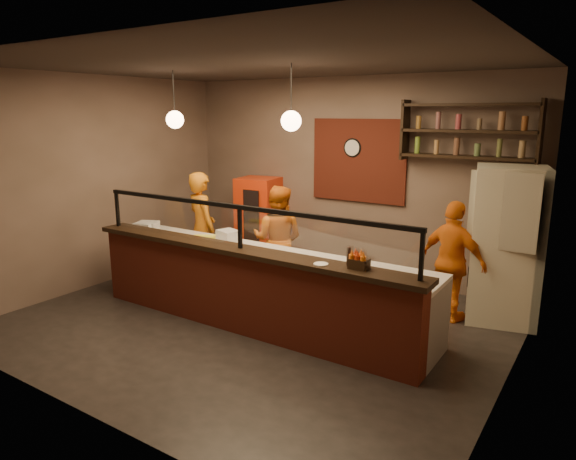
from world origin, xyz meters
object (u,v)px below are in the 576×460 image
Objects in this scene: red_cooler at (259,221)px; pizza_dough at (255,252)px; cook_left at (202,228)px; pepper_mill at (349,256)px; fridge at (506,245)px; cook_right at (453,262)px; wall_clock at (353,148)px; cook_mid at (278,239)px; condiment_caddy at (359,264)px.

red_cooler is 2.52m from pizza_dough.
red_cooler is 3.30× the size of pizza_dough.
cook_left is 3.30m from pepper_mill.
cook_right is at bearing -158.85° from fridge.
cook_right is 1.02× the size of red_cooler.
pepper_mill reaches higher than pizza_dough.
wall_clock is 1.93m from cook_mid.
pizza_dough is at bearing 167.30° from pepper_mill.
wall_clock reaches higher than cook_mid.
fridge reaches higher than red_cooler.
condiment_caddy is at bearing -176.24° from cook_left.
cook_right is 8.03× the size of condiment_caddy.
cook_mid is 1.02× the size of cook_right.
cook_right is at bearing 32.48° from pizza_dough.
wall_clock is 2.56m from cook_right.
fridge is 1.30× the size of red_cooler.
condiment_caddy is (-0.50, -1.73, 0.33)m from cook_right.
fridge is 4.30× the size of pizza_dough.
red_cooler is at bearing 162.25° from fridge.
cook_right is at bearing 171.04° from cook_mid.
cook_left reaches higher than pepper_mill.
wall_clock reaches higher than fridge.
pizza_dough is at bearing 177.72° from cook_left.
wall_clock is at bearing -115.28° from cook_left.
condiment_caddy reaches higher than pizza_dough.
pepper_mill is at bearing -12.70° from pizza_dough.
pizza_dough is (1.61, -0.76, 0.03)m from cook_left.
condiment_caddy is (3.09, -2.42, 0.34)m from red_cooler.
red_cooler is (-1.10, 1.01, -0.03)m from cook_mid.
cook_right reaches higher than condiment_caddy.
fridge reaches higher than pizza_dough.
fridge is 2.36m from condiment_caddy.
cook_left is at bearing 160.79° from condiment_caddy.
cook_mid is at bearing 143.44° from pepper_mill.
cook_right is 0.78× the size of fridge.
red_cooler is (-3.59, 0.69, -0.02)m from cook_right.
cook_mid reaches higher than cook_right.
fridge is at bearing -144.22° from cook_left.
condiment_caddy is at bearing 128.46° from cook_mid.
cook_right is at bearing -19.15° from red_cooler.
pepper_mill is (1.85, -1.37, 0.36)m from cook_mid.
cook_mid is 2.46m from condiment_caddy.
cook_left is 0.88× the size of fridge.
wall_clock is 0.19× the size of red_cooler.
fridge is 3.20m from pizza_dough.
condiment_caddy is (-1.05, -2.11, 0.11)m from fridge.
cook_right is 1.83m from condiment_caddy.
cook_left reaches higher than condiment_caddy.
fridge is at bearing 176.67° from cook_mid.
pepper_mill is at bearing -176.48° from cook_left.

